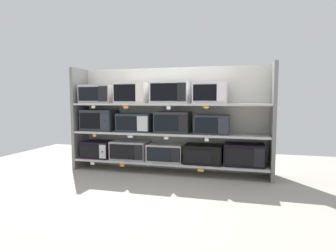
% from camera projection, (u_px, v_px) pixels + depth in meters
% --- Properties ---
extents(ground, '(6.97, 6.00, 0.02)m').
position_uv_depth(ground, '(147.00, 193.00, 3.45)').
color(ground, gray).
extents(back_panel, '(3.17, 0.04, 1.63)m').
position_uv_depth(back_panel, '(172.00, 119.00, 4.59)').
color(back_panel, beige).
rests_on(back_panel, ground).
extents(upright_left, '(0.05, 0.47, 1.63)m').
position_uv_depth(upright_left, '(80.00, 118.00, 4.73)').
color(upright_left, slate).
rests_on(upright_left, ground).
extents(upright_right, '(0.05, 0.47, 1.63)m').
position_uv_depth(upright_right, '(273.00, 122.00, 3.95)').
color(upright_right, slate).
rests_on(upright_right, ground).
extents(shelf_0, '(2.97, 0.47, 0.03)m').
position_uv_depth(shelf_0, '(168.00, 162.00, 4.40)').
color(shelf_0, beige).
rests_on(shelf_0, ground).
extents(microwave_0, '(0.47, 0.40, 0.27)m').
position_uv_depth(microwave_0, '(99.00, 149.00, 4.69)').
color(microwave_0, black).
rests_on(microwave_0, shelf_0).
extents(microwave_1, '(0.58, 0.37, 0.29)m').
position_uv_depth(microwave_1, '(130.00, 150.00, 4.54)').
color(microwave_1, '#A29DAD').
rests_on(microwave_1, shelf_0).
extents(microwave_2, '(0.55, 0.35, 0.26)m').
position_uv_depth(microwave_2, '(166.00, 153.00, 4.39)').
color(microwave_2, beige).
rests_on(microwave_2, shelf_0).
extents(microwave_3, '(0.55, 0.40, 0.28)m').
position_uv_depth(microwave_3, '(203.00, 154.00, 4.24)').
color(microwave_3, black).
rests_on(microwave_3, shelf_0).
extents(microwave_4, '(0.56, 0.38, 0.31)m').
position_uv_depth(microwave_4, '(244.00, 155.00, 4.09)').
color(microwave_4, black).
rests_on(microwave_4, shelf_0).
extents(price_tag_0, '(0.07, 0.00, 0.04)m').
position_uv_depth(price_tag_0, '(92.00, 164.00, 4.48)').
color(price_tag_0, white).
extents(price_tag_1, '(0.08, 0.00, 0.04)m').
position_uv_depth(price_tag_1, '(122.00, 165.00, 4.35)').
color(price_tag_1, orange).
extents(price_tag_2, '(0.09, 0.00, 0.04)m').
position_uv_depth(price_tag_2, '(201.00, 170.00, 4.03)').
color(price_tag_2, orange).
extents(shelf_1, '(2.97, 0.47, 0.03)m').
position_uv_depth(shelf_1, '(168.00, 133.00, 4.36)').
color(shelf_1, beige).
extents(microwave_5, '(0.54, 0.38, 0.34)m').
position_uv_depth(microwave_5, '(100.00, 120.00, 4.64)').
color(microwave_5, '#272B35').
rests_on(microwave_5, shelf_1).
extents(microwave_6, '(0.54, 0.34, 0.28)m').
position_uv_depth(microwave_6, '(135.00, 123.00, 4.48)').
color(microwave_6, '#27303A').
rests_on(microwave_6, shelf_1).
extents(microwave_7, '(0.52, 0.39, 0.32)m').
position_uv_depth(microwave_7, '(173.00, 122.00, 4.32)').
color(microwave_7, '#292C2D').
rests_on(microwave_7, shelf_1).
extents(microwave_8, '(0.50, 0.35, 0.28)m').
position_uv_depth(microwave_8, '(212.00, 124.00, 4.17)').
color(microwave_8, '#2C2D38').
rests_on(microwave_8, shelf_1).
extents(price_tag_3, '(0.05, 0.00, 0.03)m').
position_uv_depth(price_tag_3, '(94.00, 135.00, 4.42)').
color(price_tag_3, orange).
extents(price_tag_4, '(0.08, 0.00, 0.03)m').
position_uv_depth(price_tag_4, '(130.00, 137.00, 4.27)').
color(price_tag_4, white).
extents(price_tag_5, '(0.06, 0.00, 0.04)m').
position_uv_depth(price_tag_5, '(166.00, 138.00, 4.13)').
color(price_tag_5, white).
extents(price_tag_6, '(0.05, 0.00, 0.04)m').
position_uv_depth(price_tag_6, '(207.00, 140.00, 3.97)').
color(price_tag_6, white).
extents(shelf_2, '(2.97, 0.47, 0.03)m').
position_uv_depth(shelf_2, '(168.00, 104.00, 4.32)').
color(shelf_2, beige).
extents(microwave_9, '(0.53, 0.41, 0.29)m').
position_uv_depth(microwave_9, '(99.00, 94.00, 4.60)').
color(microwave_9, '#B7B3B8').
rests_on(microwave_9, shelf_2).
extents(microwave_10, '(0.49, 0.41, 0.32)m').
position_uv_depth(microwave_10, '(133.00, 93.00, 4.45)').
color(microwave_10, silver).
rests_on(microwave_10, shelf_2).
extents(microwave_11, '(0.57, 0.34, 0.33)m').
position_uv_depth(microwave_11, '(170.00, 92.00, 4.29)').
color(microwave_11, silver).
rests_on(microwave_11, shelf_2).
extents(microwave_12, '(0.48, 0.37, 0.31)m').
position_uv_depth(microwave_12, '(210.00, 93.00, 4.14)').
color(microwave_12, silver).
rests_on(microwave_12, shelf_2).
extents(price_tag_7, '(0.06, 0.00, 0.04)m').
position_uv_depth(price_tag_7, '(93.00, 107.00, 4.39)').
color(price_tag_7, beige).
extents(price_tag_8, '(0.08, 0.00, 0.04)m').
position_uv_depth(price_tag_8, '(126.00, 107.00, 4.25)').
color(price_tag_8, orange).
extents(price_tag_9, '(0.06, 0.00, 0.05)m').
position_uv_depth(price_tag_9, '(169.00, 108.00, 4.08)').
color(price_tag_9, white).
extents(price_tag_10, '(0.07, 0.00, 0.03)m').
position_uv_depth(price_tag_10, '(206.00, 107.00, 3.94)').
color(price_tag_10, orange).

